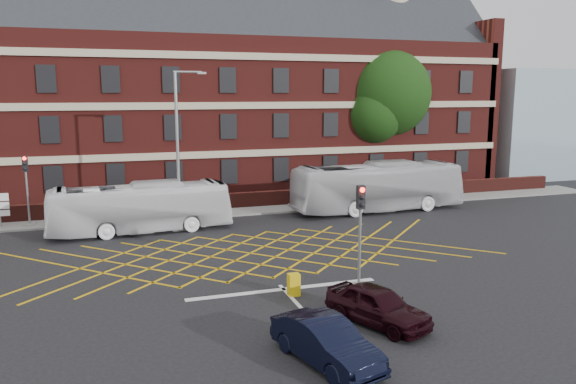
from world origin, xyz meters
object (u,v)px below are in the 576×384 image
object	(u,v)px
traffic_light_far	(28,198)
utility_cabinet	(294,285)
deciduous_tree	(386,100)
car_maroon	(378,305)
traffic_light_near	(360,247)
street_lamp	(180,176)
bus_left	(140,208)
car_navy	(326,342)
bus_right	(378,187)

from	to	relation	value
traffic_light_far	utility_cabinet	bearing A→B (deg)	-54.60
utility_cabinet	deciduous_tree	bearing A→B (deg)	54.82
car_maroon	traffic_light_near	bearing A→B (deg)	51.92
street_lamp	bus_left	bearing A→B (deg)	179.67
car_navy	deciduous_tree	size ratio (longest dim) A/B	0.35
deciduous_tree	traffic_light_near	size ratio (longest dim) A/B	2.68
car_maroon	street_lamp	bearing A→B (deg)	82.88
car_navy	street_lamp	xyz separation A→B (m)	(-1.86, 18.09, 2.49)
utility_cabinet	traffic_light_far	bearing A→B (deg)	125.40
car_navy	deciduous_tree	distance (m)	32.35
car_maroon	deciduous_tree	distance (m)	29.23
car_maroon	traffic_light_far	xyz separation A→B (m)	(-13.16, 19.40, 1.09)
street_lamp	traffic_light_far	bearing A→B (deg)	158.10
car_navy	bus_right	bearing A→B (deg)	43.20
bus_left	car_navy	distance (m)	18.59
traffic_light_near	traffic_light_far	distance (m)	21.30
car_navy	traffic_light_near	size ratio (longest dim) A/B	0.94
bus_right	traffic_light_far	world-z (taller)	traffic_light_far
bus_left	traffic_light_near	bearing A→B (deg)	-151.62
bus_right	deciduous_tree	distance (m)	10.90
car_navy	car_maroon	bearing A→B (deg)	21.51
car_navy	traffic_light_near	world-z (taller)	traffic_light_near
car_maroon	traffic_light_far	world-z (taller)	traffic_light_far
bus_right	deciduous_tree	xyz separation A→B (m)	(4.66, 8.05, 5.69)
car_maroon	street_lamp	xyz separation A→B (m)	(-4.63, 15.97, 2.48)
deciduous_tree	traffic_light_far	world-z (taller)	deciduous_tree
bus_left	traffic_light_near	distance (m)	14.81
car_maroon	bus_right	bearing A→B (deg)	39.70
deciduous_tree	traffic_light_far	bearing A→B (deg)	-167.84
bus_left	traffic_light_far	bearing A→B (deg)	57.95
car_maroon	deciduous_tree	world-z (taller)	deciduous_tree
bus_left	street_lamp	distance (m)	2.86
bus_right	traffic_light_near	size ratio (longest dim) A/B	2.78
deciduous_tree	bus_left	bearing A→B (deg)	-155.75
street_lamp	utility_cabinet	world-z (taller)	street_lamp
street_lamp	utility_cabinet	size ratio (longest dim) A/B	10.30
bus_right	deciduous_tree	bearing A→B (deg)	-32.19
car_navy	traffic_light_near	bearing A→B (deg)	40.49
car_navy	street_lamp	bearing A→B (deg)	79.95
deciduous_tree	traffic_light_far	size ratio (longest dim) A/B	2.68
street_lamp	utility_cabinet	distance (m)	13.05
traffic_light_near	deciduous_tree	bearing A→B (deg)	60.14
traffic_light_far	traffic_light_near	bearing A→B (deg)	-48.70
deciduous_tree	utility_cabinet	world-z (taller)	deciduous_tree
car_navy	utility_cabinet	size ratio (longest dim) A/B	4.56
bus_left	car_navy	bearing A→B (deg)	-170.54
bus_left	utility_cabinet	distance (m)	13.49
bus_left	utility_cabinet	world-z (taller)	bus_left
car_navy	deciduous_tree	world-z (taller)	deciduous_tree
deciduous_tree	utility_cabinet	xyz separation A→B (m)	(-15.23, -21.61, -6.90)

